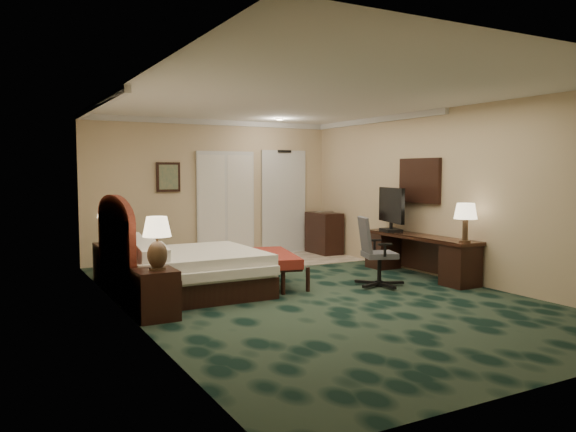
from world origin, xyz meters
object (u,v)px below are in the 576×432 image
nightstand_near (155,294)px  lamp_near (157,243)px  bed_bench (275,269)px  tv (391,210)px  nightstand_far (112,262)px  desk (418,256)px  bed (191,273)px  minibar (324,233)px  desk_chair (380,252)px  lamp_far (109,223)px

nightstand_near → lamp_near: size_ratio=0.94×
lamp_near → bed_bench: bearing=27.3°
tv → lamp_near: bearing=-148.1°
lamp_near → nightstand_far: bearing=90.4°
bed_bench → desk: (2.38, -0.47, 0.09)m
bed → minibar: (3.69, 2.36, 0.13)m
lamp_near → minibar: lamp_near is taller
nightstand_far → lamp_near: (0.02, -2.55, 0.59)m
bed_bench → desk_chair: bearing=-16.8°
lamp_far → desk: 4.94m
bed → lamp_near: bearing=-124.7°
nightstand_near → lamp_far: (-0.02, 2.52, 0.63)m
nightstand_near → lamp_far: bearing=90.4°
bed → bed_bench: bed is taller
lamp_near → minibar: size_ratio=0.72×
nightstand_far → desk: desk is taller
lamp_near → lamp_far: 2.56m
desk → tv: bearing=94.3°
nightstand_far → tv: bearing=-16.5°
lamp_near → desk_chair: lamp_near is taller
lamp_near → bed: bearing=55.3°
nightstand_far → bed_bench: size_ratio=0.41×
bed → nightstand_far: (-0.78, 1.45, -0.00)m
nightstand_near → bed_bench: size_ratio=0.40×
bed_bench → desk_chair: size_ratio=1.39×
nightstand_far → tv: 4.67m
nightstand_near → desk: 4.51m
desk → minibar: size_ratio=2.72×
tv → desk_chair: (-1.01, -0.99, -0.53)m
nightstand_far → minibar: 4.56m
bed_bench → tv: tv is taller
bed → lamp_near: (-0.77, -1.11, 0.58)m
bed → lamp_far: lamp_far is taller
minibar → desk_chair: bearing=-108.2°
lamp_far → bed_bench: 2.68m
minibar → tv: bearing=-91.1°
nightstand_near → nightstand_far: bearing=89.9°
nightstand_near → tv: size_ratio=0.59×
bed → lamp_far: bearing=119.2°
bed → lamp_far: (-0.81, 1.45, 0.62)m
bed → nightstand_near: size_ratio=3.27×
nightstand_far → bed_bench: (2.10, -1.48, -0.05)m
desk_chair → nightstand_near: bearing=-156.4°
bed → desk: size_ratio=0.81×
lamp_near → desk: 4.53m
bed_bench → desk: size_ratio=0.62×
nightstand_near → minibar: size_ratio=0.67×
lamp_far → tv: (4.45, -1.31, 0.14)m
desk → desk_chair: size_ratio=2.25×
lamp_far → minibar: bearing=11.4°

